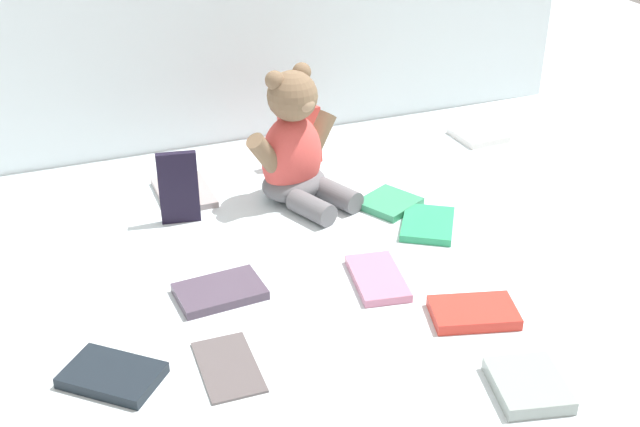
{
  "coord_description": "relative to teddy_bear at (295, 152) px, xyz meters",
  "views": [
    {
      "loc": [
        -0.36,
        -1.06,
        0.67
      ],
      "look_at": [
        0.02,
        -0.1,
        0.1
      ],
      "focal_mm": 44.92,
      "sensor_mm": 36.0,
      "label": 1
    }
  ],
  "objects": [
    {
      "name": "book_case_11",
      "position": [
        -0.38,
        -0.38,
        -0.08
      ],
      "size": [
        0.14,
        0.14,
        0.02
      ],
      "primitive_type": "cube",
      "rotation": [
        0.0,
        0.0,
        0.85
      ],
      "color": "black",
      "rests_on": "ground_plane"
    },
    {
      "name": "ground_plane",
      "position": [
        -0.07,
        -0.14,
        -0.09
      ],
      "size": [
        3.2,
        3.2,
        0.0
      ],
      "primitive_type": "plane",
      "color": "silver"
    },
    {
      "name": "book_case_8",
      "position": [
        0.14,
        -0.09,
        -0.08
      ],
      "size": [
        0.12,
        0.12,
        0.01
      ],
      "primitive_type": "cube",
      "rotation": [
        0.0,
        0.0,
        2.06
      ],
      "color": "#379265",
      "rests_on": "ground_plane"
    },
    {
      "name": "teddy_bear",
      "position": [
        0.0,
        0.0,
        0.0
      ],
      "size": [
        0.2,
        0.2,
        0.24
      ],
      "rotation": [
        0.0,
        0.0,
        0.4
      ],
      "color": "#D84C47",
      "rests_on": "ground_plane"
    },
    {
      "name": "book_case_9",
      "position": [
        0.45,
        0.11,
        -0.08
      ],
      "size": [
        0.1,
        0.1,
        0.01
      ],
      "primitive_type": "cube",
      "rotation": [
        0.0,
        0.0,
        3.19
      ],
      "color": "silver",
      "rests_on": "ground_plane"
    },
    {
      "name": "book_case_2",
      "position": [
        -0.24,
        -0.41,
        -0.09
      ],
      "size": [
        0.07,
        0.13,
        0.01
      ],
      "primitive_type": "cube",
      "rotation": [
        0.0,
        0.0,
        3.12
      ],
      "color": "#584F50",
      "rests_on": "ground_plane"
    },
    {
      "name": "book_case_0",
      "position": [
        0.02,
        -0.3,
        -0.08
      ],
      "size": [
        0.09,
        0.14,
        0.01
      ],
      "primitive_type": "cube",
      "rotation": [
        0.0,
        0.0,
        6.12
      ],
      "color": "#C17393",
      "rests_on": "ground_plane"
    },
    {
      "name": "book_case_5",
      "position": [
        -0.21,
        -0.25,
        -0.08
      ],
      "size": [
        0.13,
        0.09,
        0.01
      ],
      "primitive_type": "cube",
      "rotation": [
        0.0,
        0.0,
        4.78
      ],
      "color": "#4C3F51",
      "rests_on": "ground_plane"
    },
    {
      "name": "book_case_1",
      "position": [
        0.09,
        -0.59,
        -0.08
      ],
      "size": [
        0.11,
        0.12,
        0.02
      ],
      "primitive_type": "cube",
      "rotation": [
        0.0,
        0.0,
        2.91
      ],
      "color": "#8F9B98",
      "rests_on": "ground_plane"
    },
    {
      "name": "book_case_7",
      "position": [
        -0.21,
        -0.01,
        -0.03
      ],
      "size": [
        0.07,
        0.03,
        0.13
      ],
      "primitive_type": "cube",
      "rotation": [
        -0.01,
        0.0,
        -0.17
      ],
      "color": "black",
      "rests_on": "ground_plane"
    },
    {
      "name": "book_case_4",
      "position": [
        0.11,
        -0.43,
        -0.08
      ],
      "size": [
        0.13,
        0.1,
        0.02
      ],
      "primitive_type": "cube",
      "rotation": [
        0.0,
        0.0,
        1.3
      ],
      "color": "red",
      "rests_on": "ground_plane"
    },
    {
      "name": "book_case_6",
      "position": [
        0.06,
        0.13,
        -0.03
      ],
      "size": [
        0.09,
        0.04,
        0.11
      ],
      "primitive_type": "cube",
      "rotation": [
        -0.08,
        0.0,
        0.18
      ],
      "color": "#C1392F",
      "rests_on": "ground_plane"
    },
    {
      "name": "book_case_10",
      "position": [
        -0.19,
        0.08,
        -0.08
      ],
      "size": [
        0.09,
        0.14,
        0.01
      ],
      "primitive_type": "cube",
      "rotation": [
        0.0,
        0.0,
        3.15
      ],
      "color": "#9C8F8F",
      "rests_on": "ground_plane"
    },
    {
      "name": "book_case_3",
      "position": [
        0.17,
        -0.18,
        -0.08
      ],
      "size": [
        0.13,
        0.14,
        0.01
      ],
      "primitive_type": "cube",
      "rotation": [
        0.0,
        0.0,
        2.58
      ],
      "color": "#2B9D65",
      "rests_on": "ground_plane"
    }
  ]
}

